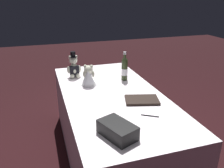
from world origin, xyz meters
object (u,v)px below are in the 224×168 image
at_px(teddy_bear_groom, 74,67).
at_px(teddy_bear_bride, 89,77).
at_px(gift_case_black, 117,130).
at_px(signing_pen, 149,116).
at_px(champagne_bottle, 125,68).
at_px(guestbook, 142,100).

xyz_separation_m(teddy_bear_groom, teddy_bear_bride, (-0.32, -0.10, -0.02)).
xyz_separation_m(teddy_bear_groom, gift_case_black, (-1.30, -0.09, -0.06)).
height_order(teddy_bear_bride, signing_pen, teddy_bear_bride).
distance_m(teddy_bear_groom, teddy_bear_bride, 0.34).
bearing_deg(gift_case_black, signing_pen, -60.96).
bearing_deg(gift_case_black, champagne_bottle, -22.86).
xyz_separation_m(teddy_bear_groom, champagne_bottle, (-0.28, -0.52, 0.02)).
xyz_separation_m(teddy_bear_bride, champagne_bottle, (0.05, -0.42, 0.04)).
height_order(teddy_bear_groom, gift_case_black, teddy_bear_groom).
height_order(teddy_bear_groom, champagne_bottle, champagne_bottle).
xyz_separation_m(signing_pen, gift_case_black, (-0.18, 0.33, 0.05)).
relative_size(teddy_bear_bride, guestbook, 0.75).
xyz_separation_m(champagne_bottle, signing_pen, (-0.84, 0.10, -0.13)).
relative_size(signing_pen, gift_case_black, 0.42).
bearing_deg(gift_case_black, teddy_bear_bride, -0.78).
bearing_deg(guestbook, champagne_bottle, 11.39).
height_order(teddy_bear_bride, champagne_bottle, champagne_bottle).
bearing_deg(signing_pen, teddy_bear_groom, 20.70).
distance_m(teddy_bear_bride, gift_case_black, 0.97).
relative_size(teddy_bear_groom, champagne_bottle, 0.92).
xyz_separation_m(champagne_bottle, gift_case_black, (-1.02, 0.43, -0.08)).
xyz_separation_m(teddy_bear_bride, signing_pen, (-0.79, -0.32, -0.09)).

